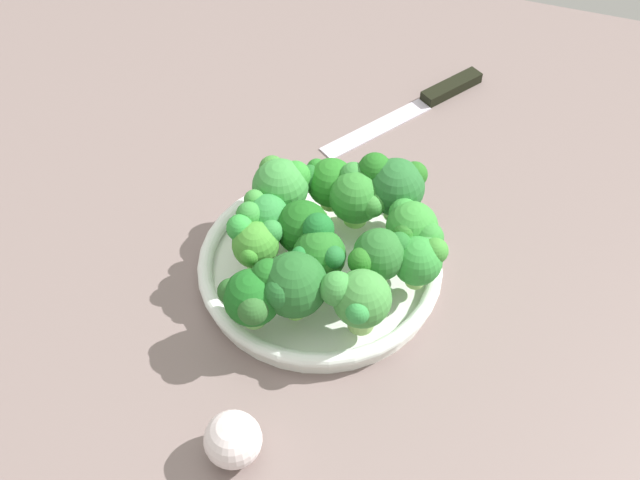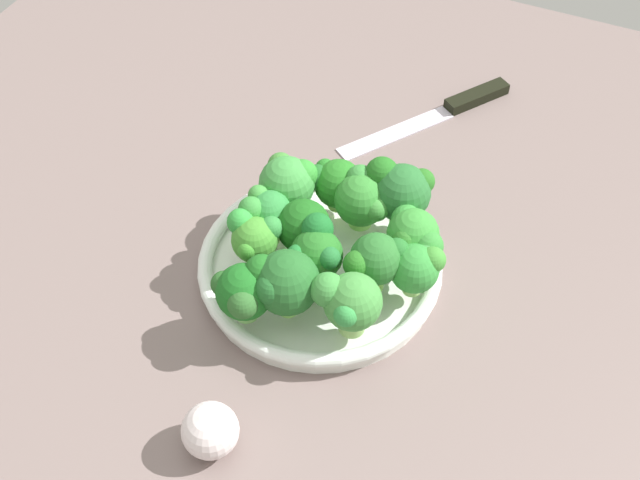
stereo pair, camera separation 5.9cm
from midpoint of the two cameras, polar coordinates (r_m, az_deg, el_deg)
ground_plane at (r=92.25cm, az=-3.11°, el=-3.80°), size 130.00×130.00×2.50cm
bowl at (r=91.01cm, az=-1.86°, el=-1.92°), size 27.10×27.10×2.98cm
broccoli_floret_0 at (r=88.50cm, az=-5.85°, el=1.59°), size 5.25×5.32×6.99cm
broccoli_floret_1 at (r=91.53cm, az=-4.55°, el=3.80°), size 6.33×6.51×7.56cm
broccoli_floret_2 at (r=87.56cm, az=4.53°, el=0.75°), size 6.63×5.90×6.85cm
broccoli_floret_3 at (r=85.25cm, az=4.95°, el=-1.36°), size 5.93×5.97×6.22cm
broccoli_floret_4 at (r=90.99cm, az=3.22°, el=3.91°), size 7.75×6.48×8.00cm
broccoli_floret_5 at (r=84.87cm, az=-2.02°, el=-1.26°), size 5.81×5.61×6.75cm
broccoli_floret_6 at (r=82.15cm, az=-6.91°, el=-4.20°), size 6.50×6.32×6.76cm
broccoli_floret_7 at (r=87.15cm, az=-2.96°, el=0.74°), size 6.82×5.92×7.35cm
broccoli_floret_8 at (r=84.30cm, az=2.13°, el=-1.16°), size 5.84×6.12×7.28cm
broccoli_floret_9 at (r=81.63cm, az=-4.18°, el=-3.23°), size 7.78×6.88×8.07cm
broccoli_floret_10 at (r=92.98cm, az=-1.43°, el=4.03°), size 6.26×5.64×6.31cm
broccoli_floret_11 at (r=90.80cm, az=0.72°, el=3.03°), size 6.60×6.25×6.90cm
broccoli_floret_12 at (r=86.32cm, az=-6.53°, el=-0.31°), size 5.93×5.40×6.83cm
broccoli_floret_13 at (r=80.69cm, az=0.45°, el=-4.15°), size 7.21×6.41×7.43cm
knife at (r=113.49cm, az=5.85°, el=9.54°), size 17.17×23.20×1.50cm
garlic_bulb at (r=78.67cm, az=-8.29°, el=-13.69°), size 5.50×5.50×5.50cm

